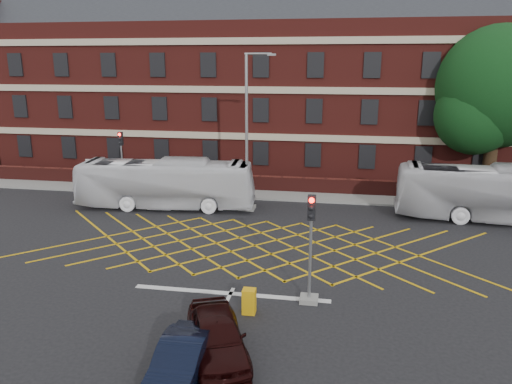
% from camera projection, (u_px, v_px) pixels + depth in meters
% --- Properties ---
extents(ground, '(120.00, 120.00, 0.00)m').
position_uv_depth(ground, '(247.00, 261.00, 23.34)').
color(ground, black).
rests_on(ground, ground).
extents(victorian_building, '(51.00, 12.17, 20.40)m').
position_uv_depth(victorian_building, '(299.00, 76.00, 42.28)').
color(victorian_building, '#5D1C18').
rests_on(victorian_building, ground).
extents(boundary_wall, '(56.00, 0.50, 1.10)m').
position_uv_depth(boundary_wall, '(282.00, 184.00, 35.59)').
color(boundary_wall, '#4A1713').
rests_on(boundary_wall, ground).
extents(far_pavement, '(60.00, 3.00, 0.12)m').
position_uv_depth(far_pavement, '(280.00, 194.00, 34.76)').
color(far_pavement, slate).
rests_on(far_pavement, ground).
extents(box_junction_hatching, '(8.22, 8.22, 0.02)m').
position_uv_depth(box_junction_hatching, '(255.00, 245.00, 25.25)').
color(box_junction_hatching, '#CC990C').
rests_on(box_junction_hatching, ground).
extents(stop_line, '(8.00, 0.30, 0.02)m').
position_uv_depth(stop_line, '(231.00, 293.00, 20.00)').
color(stop_line, silver).
rests_on(stop_line, ground).
extents(bus_left, '(11.37, 3.55, 3.12)m').
position_uv_depth(bus_left, '(166.00, 184.00, 31.54)').
color(bus_left, white).
rests_on(bus_left, ground).
extents(bus_right, '(11.91, 3.44, 3.28)m').
position_uv_depth(bus_right, '(501.00, 194.00, 28.77)').
color(bus_right, silver).
rests_on(bus_right, ground).
extents(car_navy, '(1.37, 3.79, 1.24)m').
position_uv_depth(car_navy, '(181.00, 361.00, 14.44)').
color(car_navy, black).
rests_on(car_navy, ground).
extents(car_maroon, '(3.15, 4.52, 1.43)m').
position_uv_depth(car_maroon, '(217.00, 335.00, 15.62)').
color(car_maroon, black).
rests_on(car_maroon, ground).
extents(deciduous_tree, '(8.35, 8.31, 11.54)m').
position_uv_depth(deciduous_tree, '(497.00, 95.00, 33.98)').
color(deciduous_tree, black).
rests_on(deciduous_tree, ground).
extents(traffic_light_near, '(0.70, 0.70, 4.27)m').
position_uv_depth(traffic_light_near, '(310.00, 259.00, 18.91)').
color(traffic_light_near, slate).
rests_on(traffic_light_near, ground).
extents(traffic_light_far, '(0.70, 0.70, 4.27)m').
position_uv_depth(traffic_light_far, '(122.00, 167.00, 35.44)').
color(traffic_light_far, slate).
rests_on(traffic_light_far, ground).
extents(street_lamp, '(2.25, 1.00, 9.54)m').
position_uv_depth(street_lamp, '(248.00, 157.00, 30.65)').
color(street_lamp, slate).
rests_on(street_lamp, ground).
extents(direction_signs, '(1.10, 0.16, 2.20)m').
position_uv_depth(direction_signs, '(93.00, 169.00, 36.65)').
color(direction_signs, gray).
rests_on(direction_signs, ground).
extents(utility_cabinet, '(0.48, 0.42, 0.95)m').
position_uv_depth(utility_cabinet, '(249.00, 301.00, 18.35)').
color(utility_cabinet, '#DC9E0C').
rests_on(utility_cabinet, ground).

